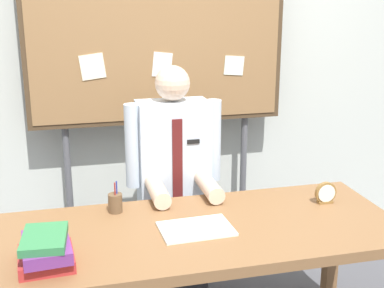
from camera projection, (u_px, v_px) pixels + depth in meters
back_wall at (153, 59)px, 3.41m from camera, size 6.40×0.08×2.70m
desk at (202, 243)px, 2.44m from camera, size 1.87×0.78×0.72m
person at (174, 194)px, 3.02m from camera, size 0.55×0.56×1.39m
bulletin_board at (158, 28)px, 3.16m from camera, size 1.61×0.09×2.20m
book_stack at (46, 250)px, 2.07m from camera, size 0.23×0.29×0.14m
open_notebook at (196, 229)px, 2.39m from camera, size 0.34×0.24×0.01m
desk_clock at (326, 194)px, 2.68m from camera, size 0.11×0.04×0.11m
pen_holder at (115, 203)px, 2.57m from camera, size 0.07×0.07×0.16m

